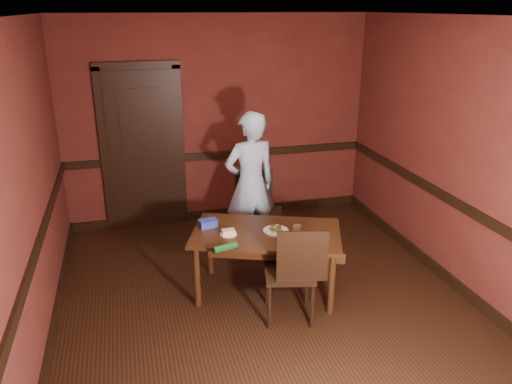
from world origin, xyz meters
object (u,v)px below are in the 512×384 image
sauce_jar (297,230)px  cheese_saucer (228,233)px  chair_far (263,213)px  person (250,184)px  sandwich_plate (276,230)px  food_tub (208,223)px  chair_near (289,270)px  dining_table (266,262)px

sauce_jar → cheese_saucer: (-0.65, 0.16, -0.03)m
chair_far → person: size_ratio=0.57×
person → sandwich_plate: person is taller
sandwich_plate → food_tub: size_ratio=1.32×
chair_near → sauce_jar: (0.18, 0.33, 0.24)m
dining_table → food_tub: (-0.54, 0.27, 0.38)m
chair_near → cheese_saucer: chair_near is taller
cheese_saucer → food_tub: food_tub is taller
chair_far → chair_near: bearing=-79.1°
sandwich_plate → sauce_jar: bearing=-30.3°
chair_far → cheese_saucer: (-0.60, -0.88, 0.22)m
chair_far → cheese_saucer: bearing=-107.8°
chair_near → sauce_jar: chair_near is taller
chair_near → food_tub: 0.99m
dining_table → sandwich_plate: sandwich_plate is taller
sandwich_plate → sauce_jar: sauce_jar is taller
chair_far → cheese_saucer: 1.08m
person → chair_far: bearing=160.9°
cheese_saucer → food_tub: 0.28m
person → dining_table: bearing=75.6°
chair_near → sandwich_plate: 0.49m
chair_far → sandwich_plate: bearing=-81.5°
chair_near → person: (-0.01, 1.40, 0.37)m
sauce_jar → cheese_saucer: bearing=165.9°
chair_far → person: (-0.14, 0.02, 0.37)m
person → cheese_saucer: bearing=53.6°
dining_table → chair_far: 0.95m
chair_far → food_tub: size_ratio=5.06×
chair_near → chair_far: bearing=-82.5°
dining_table → sauce_jar: size_ratio=15.67×
dining_table → cheese_saucer: bearing=-164.3°
chair_far → cheese_saucer: size_ratio=5.88×
sauce_jar → cheese_saucer: 0.67m
sandwich_plate → sauce_jar: (0.18, -0.11, 0.03)m
food_tub → sandwich_plate: bearing=-31.9°
sauce_jar → food_tub: 0.90m
dining_table → food_tub: bearing=174.4°
chair_near → cheese_saucer: size_ratio=5.86×
person → food_tub: size_ratio=8.87×
person → sandwich_plate: (0.01, -0.96, -0.15)m
sauce_jar → person: bearing=100.5°
person → sauce_jar: size_ratio=18.37×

